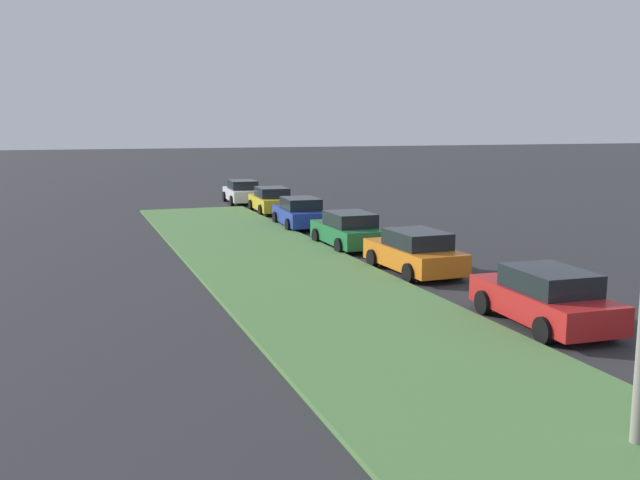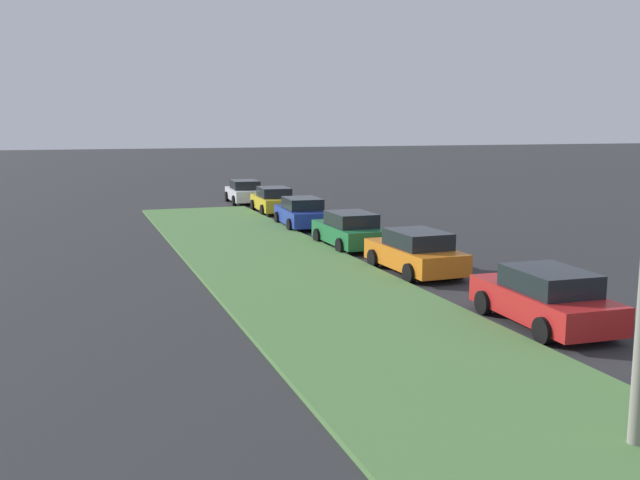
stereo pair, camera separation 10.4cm
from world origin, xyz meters
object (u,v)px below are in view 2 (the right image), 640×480
at_px(parked_car_orange, 415,252).
at_px(parked_car_yellow, 273,200).
at_px(parked_car_green, 350,230).
at_px(parked_car_blue, 302,213).
at_px(parked_car_white, 244,192).
at_px(parked_car_red, 545,298).

xyz_separation_m(parked_car_orange, parked_car_yellow, (17.57, 0.05, 0.00)).
height_order(parked_car_green, parked_car_blue, same).
xyz_separation_m(parked_car_orange, parked_car_white, (23.07, 0.43, 0.00)).
bearing_deg(parked_car_white, parked_car_blue, -176.81).
bearing_deg(parked_car_red, parked_car_blue, 4.04).
relative_size(parked_car_red, parked_car_yellow, 1.00).
bearing_deg(parked_car_green, parked_car_orange, -177.39).
xyz_separation_m(parked_car_orange, parked_car_blue, (11.54, 0.31, 0.00)).
xyz_separation_m(parked_car_red, parked_car_yellow, (24.37, 0.19, 0.00)).
bearing_deg(parked_car_red, parked_car_white, 3.73).
relative_size(parked_car_orange, parked_car_yellow, 0.99).
bearing_deg(parked_car_yellow, parked_car_red, -176.77).
height_order(parked_car_orange, parked_car_white, same).
bearing_deg(parked_car_green, parked_car_blue, 0.99).
height_order(parked_car_red, parked_car_blue, same).
distance_m(parked_car_red, parked_car_white, 29.87).
height_order(parked_car_red, parked_car_green, same).
relative_size(parked_car_red, parked_car_green, 1.02).
height_order(parked_car_yellow, parked_car_white, same).
distance_m(parked_car_red, parked_car_yellow, 24.37).
bearing_deg(parked_car_white, parked_car_red, -176.31).
bearing_deg(parked_car_blue, parked_car_green, -175.82).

